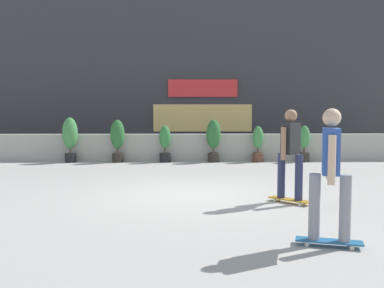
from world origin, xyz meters
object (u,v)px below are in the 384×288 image
potted_plant_4 (258,143)px  potted_plant_5 (304,143)px  skater_by_wall_right (290,151)px  potted_plant_1 (118,138)px  potted_plant_2 (165,143)px  potted_plant_3 (213,138)px  skater_mid_plaza (331,171)px  potted_plant_0 (70,136)px

potted_plant_4 → potted_plant_5: potted_plant_5 is taller
skater_by_wall_right → potted_plant_1: bearing=122.4°
potted_plant_2 → potted_plant_1: bearing=180.0°
potted_plant_3 → skater_mid_plaza: (0.80, -8.95, 0.14)m
potted_plant_1 → potted_plant_3: potted_plant_3 is taller
potted_plant_1 → potted_plant_3: 3.14m
skater_mid_plaza → skater_by_wall_right: 2.52m
potted_plant_0 → potted_plant_4: (6.15, 0.00, -0.23)m
potted_plant_1 → skater_by_wall_right: size_ratio=0.82×
potted_plant_0 → potted_plant_3: (4.69, 0.00, -0.05)m
potted_plant_0 → potted_plant_2: (3.09, 0.00, -0.21)m
potted_plant_2 → potted_plant_5: size_ratio=1.01×
potted_plant_2 → skater_by_wall_right: 6.91m
potted_plant_1 → potted_plant_5: bearing=0.0°
skater_mid_plaza → skater_by_wall_right: (0.14, 2.52, 0.00)m
potted_plant_3 → skater_mid_plaza: skater_mid_plaza is taller
potted_plant_4 → potted_plant_5: 1.53m
potted_plant_2 → potted_plant_0: bearing=-180.0°
potted_plant_1 → skater_mid_plaza: (3.94, -8.95, 0.15)m
skater_mid_plaza → potted_plant_1: bearing=113.8°
potted_plant_0 → potted_plant_5: bearing=0.0°
potted_plant_1 → potted_plant_4: 4.61m
potted_plant_4 → potted_plant_5: bearing=0.0°
potted_plant_2 → skater_mid_plaza: bearing=-75.0°
potted_plant_0 → potted_plant_4: 6.16m
potted_plant_4 → skater_mid_plaza: bearing=-94.3°
potted_plant_4 → skater_by_wall_right: size_ratio=0.69×
potted_plant_5 → potted_plant_1: bearing=180.0°
potted_plant_3 → potted_plant_4: potted_plant_3 is taller
potted_plant_1 → potted_plant_2: 1.56m
potted_plant_2 → potted_plant_4: size_ratio=1.02×
potted_plant_5 → skater_by_wall_right: skater_by_wall_right is taller
potted_plant_3 → skater_mid_plaza: 8.98m
potted_plant_1 → potted_plant_2: (1.55, 0.00, -0.15)m
potted_plant_4 → potted_plant_2: bearing=180.0°
skater_mid_plaza → potted_plant_5: bearing=76.2°
potted_plant_5 → skater_mid_plaza: bearing=-103.8°
potted_plant_3 → skater_by_wall_right: 6.50m
potted_plant_1 → potted_plant_4: size_ratio=1.18×
potted_plant_1 → potted_plant_5: potted_plant_1 is taller
potted_plant_2 → skater_mid_plaza: skater_mid_plaza is taller
potted_plant_4 → skater_mid_plaza: size_ratio=0.69×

